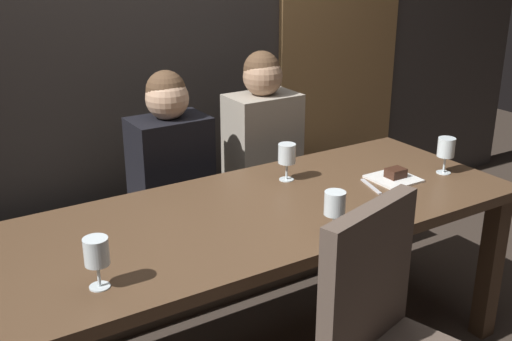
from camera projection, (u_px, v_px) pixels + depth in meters
The scene contains 12 objects.
arched_door at pixel (342, 1), 3.78m from camera, with size 0.90×0.05×2.55m.
dining_table at pixel (254, 231), 2.45m from camera, with size 2.20×0.84×0.74m.
banquette_bench at pixel (180, 255), 3.15m from camera, with size 2.50×0.44×0.45m.
chair_near_side at pixel (394, 340), 1.94m from camera, with size 0.54×0.54×0.98m.
diner_redhead at pixel (170, 151), 2.93m from camera, with size 0.36×0.24×0.72m.
diner_bearded at pixel (262, 129), 3.21m from camera, with size 0.36×0.24×0.76m.
wine_glass_near_left at pixel (287, 155), 2.68m from camera, with size 0.08×0.08×0.16m.
wine_glass_far_left at pixel (446, 149), 2.76m from camera, with size 0.08×0.08×0.16m.
wine_glass_far_right at pixel (335, 204), 2.18m from camera, with size 0.08×0.08×0.16m.
wine_glass_center_front at pixel (97, 254), 1.85m from camera, with size 0.08×0.08×0.16m.
dessert_plate at pixel (394, 177), 2.72m from camera, with size 0.19×0.19×0.05m.
fork_on_table at pixel (371, 186), 2.64m from camera, with size 0.02×0.17×0.01m, color silver.
Camera 1 is at (-1.17, -1.87, 1.73)m, focal length 43.83 mm.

